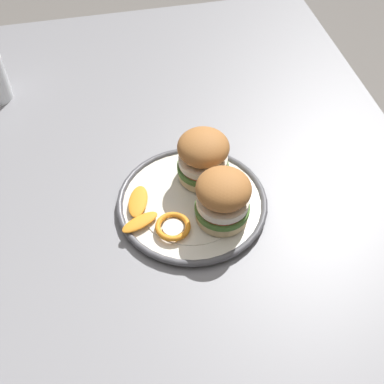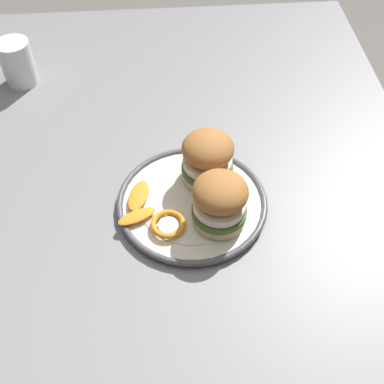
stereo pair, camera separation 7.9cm
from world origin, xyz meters
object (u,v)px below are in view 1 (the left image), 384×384
at_px(dinner_plate, 192,203).
at_px(sandwich_half_left, 203,156).
at_px(sandwich_half_right, 223,198).
at_px(dining_table, 166,243).

xyz_separation_m(dinner_plate, sandwich_half_left, (-0.06, 0.03, 0.06)).
bearing_deg(sandwich_half_right, dining_table, -107.90).
relative_size(dinner_plate, sandwich_half_right, 2.24).
distance_m(dining_table, dinner_plate, 0.11).
bearing_deg(sandwich_half_left, dining_table, -50.82).
xyz_separation_m(sandwich_half_left, sandwich_half_right, (0.10, 0.01, 0.00)).
relative_size(dining_table, dinner_plate, 5.19).
distance_m(dinner_plate, sandwich_half_left, 0.09).
bearing_deg(sandwich_half_right, sandwich_half_left, -174.13).
height_order(sandwich_half_left, sandwich_half_right, same).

